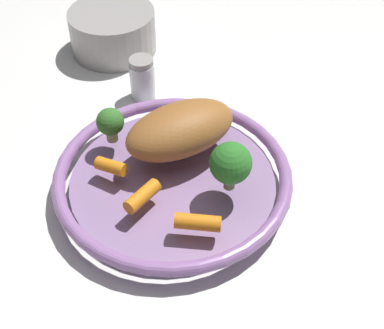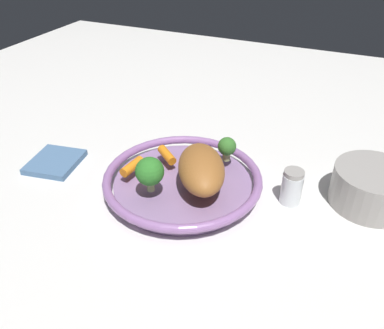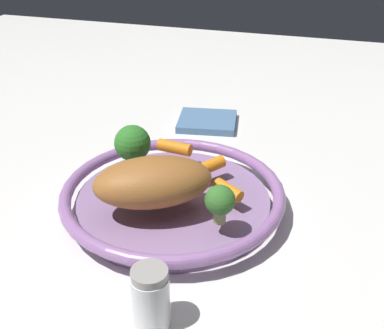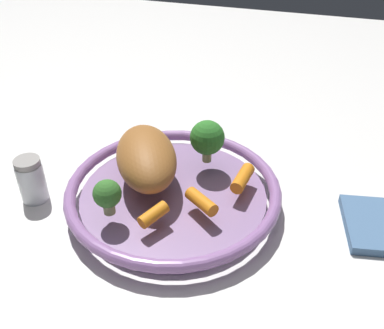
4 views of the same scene
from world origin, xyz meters
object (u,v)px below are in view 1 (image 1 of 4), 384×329
Objects in this scene: baby_carrot_near_rim at (198,222)px; salt_shaker at (142,79)px; baby_carrot_back at (142,196)px; baby_carrot_center at (111,166)px; broccoli_floret_mid at (110,123)px; broccoli_floret_edge at (231,164)px; saucepan at (113,30)px; roast_chicken_piece at (180,130)px; serving_bowl at (173,179)px.

salt_shaker reaches higher than baby_carrot_near_rim.
baby_carrot_back and baby_carrot_center have the same top height.
broccoli_floret_mid is (0.12, -0.17, 0.02)m from baby_carrot_near_rim.
baby_carrot_near_rim is at bearing 125.60° from broccoli_floret_mid.
broccoli_floret_edge is (-0.04, -0.07, 0.03)m from baby_carrot_near_rim.
saucepan is (0.07, -0.42, -0.01)m from baby_carrot_back.
roast_chicken_piece is 3.03× the size of broccoli_floret_mid.
salt_shaker is at bearing -87.62° from baby_carrot_back.
serving_bowl is 0.12m from broccoli_floret_mid.
baby_carrot_center is at bearing -41.47° from baby_carrot_near_rim.
baby_carrot_near_rim is at bearing 147.04° from baby_carrot_back.
roast_chicken_piece is 0.11m from baby_carrot_center.
roast_chicken_piece is 0.19m from salt_shaker.
saucepan reaches higher than baby_carrot_near_rim.
broccoli_floret_edge is (-0.08, 0.03, 0.06)m from serving_bowl.
baby_carrot_center is (0.08, -0.00, 0.03)m from serving_bowl.
broccoli_floret_mid is at bearing -54.40° from baby_carrot_near_rim.
broccoli_floret_mid is 0.30m from saucepan.
broccoli_floret_edge reaches higher than serving_bowl.
baby_carrot_back is 0.73× the size of salt_shaker.
roast_chicken_piece is at bearing -104.19° from serving_bowl.
baby_carrot_near_rim and baby_carrot_back have the same top height.
broccoli_floret_edge is at bearing 116.66° from salt_shaker.
saucepan is at bearing -64.97° from broccoli_floret_edge.
roast_chicken_piece is 0.34m from saucepan.
baby_carrot_near_rim is at bearing 138.53° from baby_carrot_center.
salt_shaker is at bearing -103.81° from broccoli_floret_mid.
roast_chicken_piece is at bearing 111.00° from saucepan.
baby_carrot_near_rim is at bearing 107.29° from serving_bowl.
broccoli_floret_edge is (-0.11, -0.02, 0.03)m from baby_carrot_back.
salt_shaker is 0.29× the size of saucepan.
saucepan is (0.03, -0.37, -0.01)m from baby_carrot_center.
baby_carrot_back is at bearing 11.19° from broccoli_floret_edge.
roast_chicken_piece is 0.12m from baby_carrot_back.
baby_carrot_center is 0.37m from saucepan.
broccoli_floret_mid reaches higher than baby_carrot_near_rim.
baby_carrot_center is at bearing -11.97° from broccoli_floret_edge.
roast_chicken_piece is 2.85× the size of baby_carrot_near_rim.
baby_carrot_back is 0.76× the size of broccoli_floret_edge.
baby_carrot_near_rim is 0.76× the size of salt_shaker.
saucepan is at bearing -67.81° from salt_shaker.
saucepan is at bearing -73.07° from baby_carrot_near_rim.
baby_carrot_back is at bearing 111.99° from broccoli_floret_mid.
salt_shaker is (-0.03, -0.22, -0.01)m from baby_carrot_center.
saucepan is at bearing -73.17° from serving_bowl.
broccoli_floret_mid is 0.21× the size of saucepan.
baby_carrot_center is at bearing -51.35° from baby_carrot_back.
saucepan is at bearing -85.82° from baby_carrot_center.
broccoli_floret_mid is at bearing 76.19° from salt_shaker.
serving_bowl is 0.38m from saucepan.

